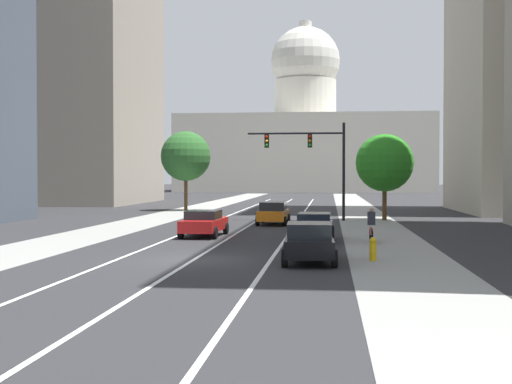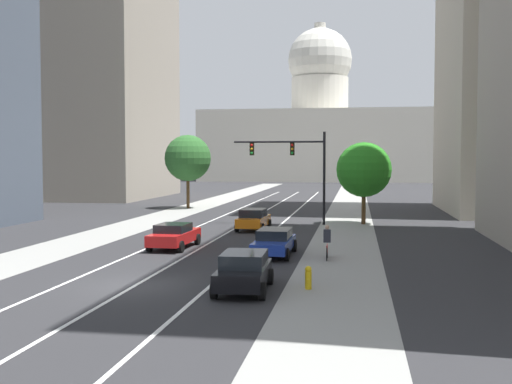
{
  "view_description": "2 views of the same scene",
  "coord_description": "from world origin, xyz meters",
  "px_view_note": "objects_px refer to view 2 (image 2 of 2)",
  "views": [
    {
      "loc": [
        5.17,
        -26.08,
        3.22
      ],
      "look_at": [
        -0.19,
        24.36,
        2.05
      ],
      "focal_mm": 48.48,
      "sensor_mm": 36.0,
      "label": 1
    },
    {
      "loc": [
        8.62,
        -23.4,
        5.03
      ],
      "look_at": [
        0.87,
        24.48,
        2.43
      ],
      "focal_mm": 43.7,
      "sensor_mm": 36.0,
      "label": 2
    }
  ],
  "objects_px": {
    "traffic_signal_mast": "(296,160)",
    "cyclist": "(327,242)",
    "car_black": "(244,271)",
    "car_red": "(174,235)",
    "car_blue": "(274,242)",
    "capitol_building": "(319,134)",
    "car_orange": "(253,219)",
    "street_tree_mid_left": "(188,158)",
    "fire_hydrant": "(308,277)",
    "street_tree_near_right": "(364,170)"
  },
  "relations": [
    {
      "from": "car_blue",
      "to": "car_red",
      "type": "distance_m",
      "value": 6.15
    },
    {
      "from": "car_blue",
      "to": "fire_hydrant",
      "type": "relative_size",
      "value": 5.27
    },
    {
      "from": "car_black",
      "to": "street_tree_mid_left",
      "type": "distance_m",
      "value": 40.13
    },
    {
      "from": "car_blue",
      "to": "traffic_signal_mast",
      "type": "xyz_separation_m",
      "value": [
        -0.34,
        15.45,
        4.17
      ]
    },
    {
      "from": "car_black",
      "to": "fire_hydrant",
      "type": "distance_m",
      "value": 2.52
    },
    {
      "from": "car_black",
      "to": "cyclist",
      "type": "xyz_separation_m",
      "value": [
        2.77,
        8.01,
        0.07
      ]
    },
    {
      "from": "fire_hydrant",
      "to": "car_blue",
      "type": "bearing_deg",
      "value": 106.44
    },
    {
      "from": "fire_hydrant",
      "to": "street_tree_near_right",
      "type": "bearing_deg",
      "value": 84.52
    },
    {
      "from": "cyclist",
      "to": "car_blue",
      "type": "bearing_deg",
      "value": 72.36
    },
    {
      "from": "capitol_building",
      "to": "traffic_signal_mast",
      "type": "relative_size",
      "value": 7.38
    },
    {
      "from": "fire_hydrant",
      "to": "street_tree_near_right",
      "type": "relative_size",
      "value": 0.14
    },
    {
      "from": "fire_hydrant",
      "to": "street_tree_mid_left",
      "type": "height_order",
      "value": "street_tree_mid_left"
    },
    {
      "from": "car_blue",
      "to": "street_tree_mid_left",
      "type": "xyz_separation_m",
      "value": [
        -12.63,
        29.03,
        4.35
      ]
    },
    {
      "from": "car_red",
      "to": "fire_hydrant",
      "type": "relative_size",
      "value": 5.15
    },
    {
      "from": "street_tree_mid_left",
      "to": "car_orange",
      "type": "bearing_deg",
      "value": -61.53
    },
    {
      "from": "car_black",
      "to": "car_red",
      "type": "bearing_deg",
      "value": 27.04
    },
    {
      "from": "capitol_building",
      "to": "street_tree_near_right",
      "type": "bearing_deg",
      "value": -84.63
    },
    {
      "from": "fire_hydrant",
      "to": "car_red",
      "type": "bearing_deg",
      "value": 130.13
    },
    {
      "from": "capitol_building",
      "to": "fire_hydrant",
      "type": "relative_size",
      "value": 57.25
    },
    {
      "from": "traffic_signal_mast",
      "to": "cyclist",
      "type": "xyz_separation_m",
      "value": [
        3.11,
        -16.25,
        -4.04
      ]
    },
    {
      "from": "street_tree_near_right",
      "to": "street_tree_mid_left",
      "type": "height_order",
      "value": "street_tree_mid_left"
    },
    {
      "from": "cyclist",
      "to": "car_red",
      "type": "bearing_deg",
      "value": 72.31
    },
    {
      "from": "traffic_signal_mast",
      "to": "fire_hydrant",
      "type": "xyz_separation_m",
      "value": [
        2.74,
        -23.57,
        -4.43
      ]
    },
    {
      "from": "capitol_building",
      "to": "traffic_signal_mast",
      "type": "xyz_separation_m",
      "value": [
        4.08,
        -98.6,
        -5.91
      ]
    },
    {
      "from": "capitol_building",
      "to": "traffic_signal_mast",
      "type": "distance_m",
      "value": 98.86
    },
    {
      "from": "car_blue",
      "to": "cyclist",
      "type": "xyz_separation_m",
      "value": [
        2.77,
        -0.8,
        0.12
      ]
    },
    {
      "from": "car_blue",
      "to": "cyclist",
      "type": "distance_m",
      "value": 2.89
    },
    {
      "from": "car_black",
      "to": "traffic_signal_mast",
      "type": "relative_size",
      "value": 0.59
    },
    {
      "from": "car_blue",
      "to": "car_red",
      "type": "relative_size",
      "value": 1.02
    },
    {
      "from": "car_black",
      "to": "street_tree_mid_left",
      "type": "height_order",
      "value": "street_tree_mid_left"
    },
    {
      "from": "car_black",
      "to": "cyclist",
      "type": "height_order",
      "value": "cyclist"
    },
    {
      "from": "car_orange",
      "to": "fire_hydrant",
      "type": "xyz_separation_m",
      "value": [
        5.35,
        -19.31,
        -0.32
      ]
    },
    {
      "from": "cyclist",
      "to": "street_tree_near_right",
      "type": "height_order",
      "value": "street_tree_near_right"
    },
    {
      "from": "car_orange",
      "to": "street_tree_mid_left",
      "type": "relative_size",
      "value": 0.61
    },
    {
      "from": "capitol_building",
      "to": "car_orange",
      "type": "distance_m",
      "value": 103.36
    },
    {
      "from": "cyclist",
      "to": "street_tree_near_right",
      "type": "relative_size",
      "value": 0.27
    },
    {
      "from": "capitol_building",
      "to": "car_black",
      "type": "xyz_separation_m",
      "value": [
        4.42,
        -122.86,
        -10.03
      ]
    },
    {
      "from": "street_tree_near_right",
      "to": "car_orange",
      "type": "bearing_deg",
      "value": -145.89
    },
    {
      "from": "car_blue",
      "to": "cyclist",
      "type": "height_order",
      "value": "cyclist"
    },
    {
      "from": "street_tree_mid_left",
      "to": "car_blue",
      "type": "bearing_deg",
      "value": -66.49
    },
    {
      "from": "car_red",
      "to": "traffic_signal_mast",
      "type": "distance_m",
      "value": 15.39
    },
    {
      "from": "traffic_signal_mast",
      "to": "car_red",
      "type": "bearing_deg",
      "value": -112.04
    },
    {
      "from": "car_blue",
      "to": "car_black",
      "type": "relative_size",
      "value": 1.15
    },
    {
      "from": "car_red",
      "to": "traffic_signal_mast",
      "type": "bearing_deg",
      "value": -20.16
    },
    {
      "from": "car_red",
      "to": "car_black",
      "type": "distance_m",
      "value": 12.07
    },
    {
      "from": "car_orange",
      "to": "cyclist",
      "type": "height_order",
      "value": "cyclist"
    },
    {
      "from": "car_orange",
      "to": "street_tree_mid_left",
      "type": "distance_m",
      "value": 20.75
    },
    {
      "from": "car_red",
      "to": "car_orange",
      "type": "distance_m",
      "value": 9.92
    },
    {
      "from": "car_black",
      "to": "fire_hydrant",
      "type": "relative_size",
      "value": 4.6
    },
    {
      "from": "fire_hydrant",
      "to": "car_black",
      "type": "bearing_deg",
      "value": -163.98
    }
  ]
}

